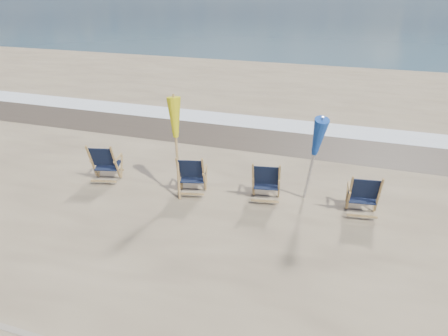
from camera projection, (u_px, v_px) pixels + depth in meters
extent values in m
cube|color=silver|center=(284.00, 125.00, 14.69)|extent=(200.00, 1.40, 0.01)
cube|color=#42362A|center=(274.00, 139.00, 13.39)|extent=(200.00, 2.60, 0.00)
cylinder|color=#9F7B47|center=(177.00, 150.00, 9.37)|extent=(0.06, 0.06, 2.25)
cone|color=gold|center=(175.00, 121.00, 9.11)|extent=(0.30, 0.30, 0.85)
cylinder|color=#A5A5AD|center=(312.00, 159.00, 9.10)|extent=(0.06, 0.06, 2.09)
cone|color=navy|center=(314.00, 133.00, 8.87)|extent=(0.30, 0.30, 0.85)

